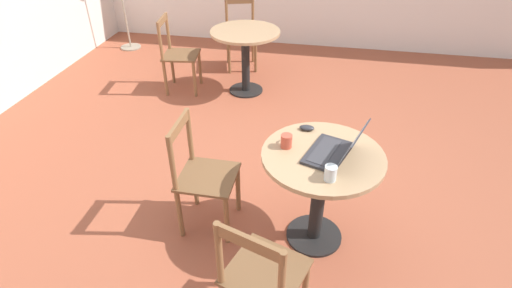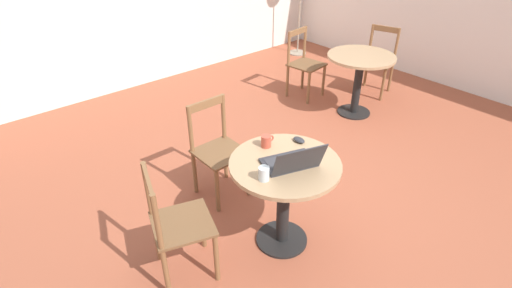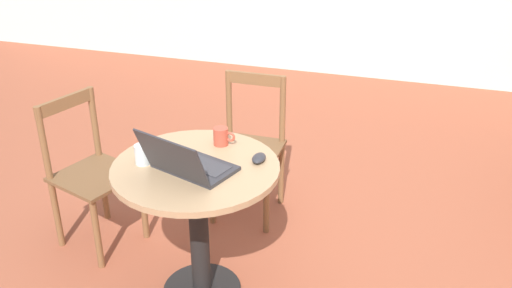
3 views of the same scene
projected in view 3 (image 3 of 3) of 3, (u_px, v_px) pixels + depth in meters
ground_plane at (328, 282)px, 2.97m from camera, size 16.00×16.00×0.00m
cafe_table_near at (197, 198)px, 2.67m from camera, size 0.77×0.77×0.73m
chair_near_left at (91, 174)px, 3.13m from camera, size 0.49×0.49×0.86m
chair_near_back at (249, 148)px, 3.41m from camera, size 0.39×0.39×0.86m
laptop at (188, 163)px, 2.51m from camera, size 0.43×0.39×0.22m
mouse at (259, 158)px, 2.62m from camera, size 0.06×0.10×0.03m
mug at (221, 136)px, 2.76m from camera, size 0.11×0.07×0.09m
drinking_glass at (142, 154)px, 2.59m from camera, size 0.07×0.07×0.09m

